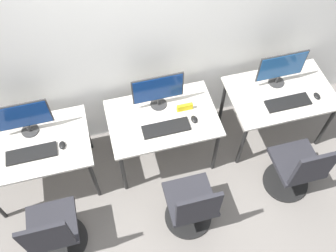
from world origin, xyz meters
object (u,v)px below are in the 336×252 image
object	(u,v)px
monitor_left	(23,117)
monitor_center	(158,90)
office_chair_right	(297,170)
keyboard_right	(288,103)
keyboard_center	(166,128)
keyboard_left	(32,154)
mouse_left	(62,145)
monitor_right	(281,68)
office_chair_left	(55,233)
office_chair_center	(191,207)
mouse_right	(317,96)
mouse_center	(194,119)

from	to	relation	value
monitor_left	monitor_center	distance (m)	1.26
office_chair_right	monitor_center	bearing A→B (deg)	143.02
monitor_left	keyboard_right	world-z (taller)	monitor_left
keyboard_center	office_chair_right	xyz separation A→B (m)	(1.19, -0.59, -0.35)
keyboard_left	keyboard_right	bearing A→B (deg)	-1.09
mouse_left	keyboard_center	size ratio (longest dim) A/B	0.20
monitor_right	office_chair_right	world-z (taller)	monitor_right
office_chair_left	monitor_right	bearing A→B (deg)	20.04
office_chair_center	mouse_right	bearing A→B (deg)	24.42
keyboard_left	mouse_right	world-z (taller)	mouse_right
monitor_center	office_chair_left	bearing A→B (deg)	-142.28
mouse_center	mouse_right	bearing A→B (deg)	-1.66
monitor_right	mouse_right	world-z (taller)	monitor_right
office_chair_center	mouse_right	world-z (taller)	office_chair_center
mouse_left	keyboard_center	xyz separation A→B (m)	(0.98, -0.05, -0.01)
mouse_left	monitor_center	size ratio (longest dim) A/B	0.18
office_chair_left	mouse_center	world-z (taller)	office_chair_left
mouse_center	keyboard_left	bearing A→B (deg)	179.64
monitor_left	keyboard_left	bearing A→B (deg)	-90.00
mouse_center	keyboard_right	size ratio (longest dim) A/B	0.20
office_chair_left	monitor_center	bearing A→B (deg)	37.72
keyboard_left	monitor_right	world-z (taller)	monitor_right
monitor_left	mouse_center	bearing A→B (deg)	-10.14
keyboard_left	monitor_center	bearing A→B (deg)	11.95
mouse_left	keyboard_center	distance (m)	0.98
monitor_center	monitor_right	world-z (taller)	same
office_chair_left	office_chair_center	world-z (taller)	same
keyboard_center	monitor_center	bearing A→B (deg)	90.00
monitor_left	mouse_center	size ratio (longest dim) A/B	5.60
monitor_center	mouse_right	world-z (taller)	monitor_center
keyboard_left	keyboard_center	distance (m)	1.26
mouse_right	office_chair_left	bearing A→B (deg)	-167.58
keyboard_left	keyboard_right	distance (m)	2.53
office_chair_left	office_chair_right	bearing A→B (deg)	0.73
office_chair_left	keyboard_right	distance (m)	2.56
monitor_right	keyboard_right	distance (m)	0.35
monitor_right	office_chair_left	bearing A→B (deg)	-159.96
mouse_left	office_chair_left	bearing A→B (deg)	-107.78
keyboard_center	monitor_right	bearing A→B (deg)	12.30
monitor_left	office_chair_center	xyz separation A→B (m)	(1.33, -1.00, -0.56)
office_chair_left	keyboard_left	bearing A→B (deg)	95.60
keyboard_right	keyboard_left	bearing A→B (deg)	178.91
keyboard_center	office_chair_center	world-z (taller)	office_chair_center
monitor_center	keyboard_center	size ratio (longest dim) A/B	1.10
keyboard_left	mouse_center	xyz separation A→B (m)	(1.55, -0.01, 0.01)
keyboard_center	keyboard_right	distance (m)	1.26
monitor_left	office_chair_center	size ratio (longest dim) A/B	0.55
monitor_center	mouse_center	world-z (taller)	monitor_center
keyboard_left	monitor_right	xyz separation A→B (m)	(2.53, 0.24, 0.21)
mouse_left	office_chair_right	distance (m)	2.30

